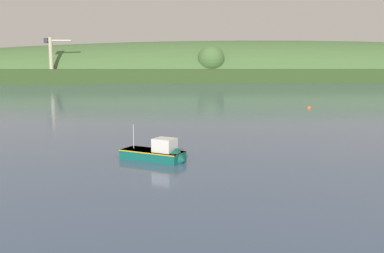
# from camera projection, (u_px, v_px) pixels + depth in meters

# --- Properties ---
(far_shoreline_hill) EXTENTS (558.75, 85.89, 38.13)m
(far_shoreline_hill) POSITION_uv_depth(u_px,v_px,m) (274.00, 79.00, 208.66)
(far_shoreline_hill) COLOR #314A21
(far_shoreline_hill) RESTS_ON ground
(dockside_crane) EXTENTS (10.55, 3.54, 18.08)m
(dockside_crane) POSITION_uv_depth(u_px,v_px,m) (52.00, 62.00, 169.93)
(dockside_crane) COLOR #4C4C51
(dockside_crane) RESTS_ON ground
(fishing_boat_moored) EXTENTS (5.27, 4.27, 3.16)m
(fishing_boat_moored) POSITION_uv_depth(u_px,v_px,m) (159.00, 155.00, 31.17)
(fishing_boat_moored) COLOR #0F564C
(fishing_boat_moored) RESTS_ON ground
(mooring_buoy_off_fishing_boat) EXTENTS (0.71, 0.71, 0.79)m
(mooring_buoy_off_fishing_boat) POSITION_uv_depth(u_px,v_px,m) (309.00, 108.00, 69.37)
(mooring_buoy_off_fishing_boat) COLOR #EA5B19
(mooring_buoy_off_fishing_boat) RESTS_ON ground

